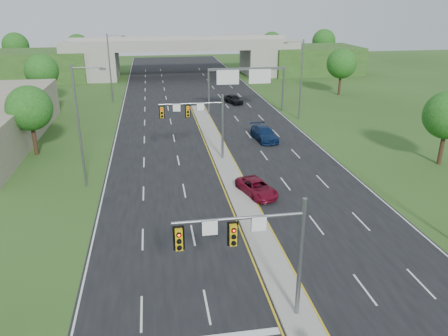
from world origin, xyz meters
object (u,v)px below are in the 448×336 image
Objects in this scene: signal_mast_far at (201,118)px; overpass at (183,60)px; car_far_a at (257,188)px; car_far_b at (264,134)px; sign_gantry at (246,78)px; signal_mast_near at (258,244)px; car_far_c at (234,99)px.

overpass is at bearing 87.65° from signal_mast_far.
car_far_a is at bearing -88.67° from overpass.
car_far_b is at bearing 36.04° from signal_mast_far.
sign_gantry is at bearing 65.89° from signal_mast_far.
overpass reaches higher than signal_mast_near.
car_far_b is 1.31× the size of car_far_c.
signal_mast_near is 1.00× the size of signal_mast_far.
signal_mast_near reaches higher than car_far_c.
car_far_c is (6.09, -28.78, -2.82)m from overpass.
signal_mast_near is 25.00m from signal_mast_far.
signal_mast_far is 55.13m from overpass.
sign_gantry reaches higher than car_far_b.
overpass is at bearing 91.58° from car_far_b.
overpass reaches higher than car_far_a.
signal_mast_far is 0.60× the size of sign_gantry.
signal_mast_far is at bearing -114.11° from sign_gantry.
overpass is (2.26, 80.07, -1.17)m from signal_mast_near.
sign_gantry is 7.77m from car_far_c.
signal_mast_far reaches higher than car_far_a.
signal_mast_near is at bearing -101.25° from sign_gantry.
overpass is 16.77× the size of car_far_a.
car_far_a is at bearing -100.02° from sign_gantry.
car_far_b is (-0.58, -13.91, -4.42)m from sign_gantry.
sign_gantry is 2.76× the size of car_far_c.
sign_gantry is (8.95, 44.99, 0.51)m from signal_mast_near.
signal_mast_near is 1.47× the size of car_far_a.
car_far_b is at bearing -92.40° from sign_gantry.
car_far_a is 16.09m from car_far_b.
car_far_b is (6.10, -48.99, -2.74)m from overpass.
car_far_b is (4.60, 15.42, 0.13)m from car_far_a.
overpass is at bearing 88.38° from signal_mast_near.
signal_mast_near is at bearing -110.58° from car_far_b.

